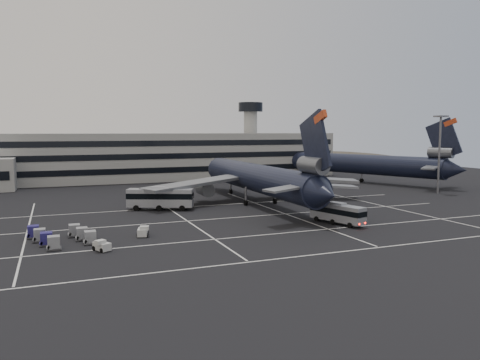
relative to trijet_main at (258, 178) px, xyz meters
name	(u,v)px	position (x,y,z in m)	size (l,w,h in m)	color
ground	(230,223)	(-12.24, -16.76, -5.25)	(260.00, 260.00, 0.00)	black
lane_markings	(234,222)	(-11.29, -16.04, -5.24)	(90.00, 55.62, 0.01)	silver
terminal	(137,157)	(-15.19, 54.38, 1.68)	(125.00, 26.00, 24.00)	gray
hills	(147,183)	(5.75, 153.24, -17.32)	(352.00, 180.00, 44.00)	#38332B
lightpole_right	(440,143)	(45.76, -1.76, 6.57)	(2.40, 2.40, 18.28)	slate
trijet_main	(258,178)	(0.00, 0.00, 0.00)	(47.46, 57.50, 18.08)	black
trijet_far	(365,164)	(44.32, 24.34, 0.18)	(29.28, 55.29, 18.08)	black
bus_near	(337,212)	(3.30, -23.79, -3.37)	(4.94, 9.99, 3.44)	#929499
bus_far	(160,197)	(-19.98, -0.21, -2.88)	(12.35, 7.51, 4.33)	#929499
tug_a	(143,232)	(-27.04, -21.27, -4.57)	(2.01, 2.67, 1.53)	beige
tug_b	(102,246)	(-33.08, -27.48, -4.60)	(2.27, 2.63, 1.46)	beige
uld_cluster	(60,236)	(-37.84, -20.59, -4.41)	(9.35, 10.48, 1.73)	#2D2D30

